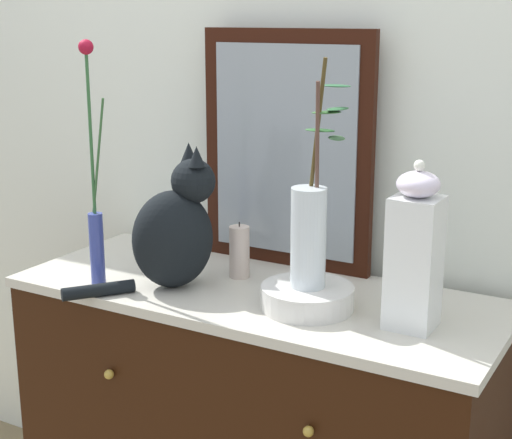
{
  "coord_description": "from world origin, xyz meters",
  "views": [
    {
      "loc": [
        0.9,
        -1.58,
        1.52
      ],
      "look_at": [
        0.0,
        0.0,
        1.04
      ],
      "focal_mm": 54.63,
      "sensor_mm": 36.0,
      "label": 1
    }
  ],
  "objects_px": {
    "vase_slim_green": "(95,210)",
    "bowl_porcelain": "(307,297)",
    "candle_pillar": "(239,252)",
    "cat_sitting": "(175,230)",
    "mirror_leaning": "(286,150)",
    "vase_glass_clear": "(310,229)",
    "jar_lidded_porcelain": "(415,252)"
  },
  "relations": [
    {
      "from": "vase_slim_green",
      "to": "bowl_porcelain",
      "type": "bearing_deg",
      "value": 11.19
    },
    {
      "from": "mirror_leaning",
      "to": "vase_glass_clear",
      "type": "height_order",
      "value": "mirror_leaning"
    },
    {
      "from": "bowl_porcelain",
      "to": "candle_pillar",
      "type": "bearing_deg",
      "value": 155.42
    },
    {
      "from": "vase_slim_green",
      "to": "vase_glass_clear",
      "type": "distance_m",
      "value": 0.55
    },
    {
      "from": "vase_slim_green",
      "to": "jar_lidded_porcelain",
      "type": "relative_size",
      "value": 1.63
    },
    {
      "from": "bowl_porcelain",
      "to": "candle_pillar",
      "type": "distance_m",
      "value": 0.28
    },
    {
      "from": "cat_sitting",
      "to": "vase_glass_clear",
      "type": "relative_size",
      "value": 0.69
    },
    {
      "from": "jar_lidded_porcelain",
      "to": "candle_pillar",
      "type": "distance_m",
      "value": 0.52
    },
    {
      "from": "bowl_porcelain",
      "to": "jar_lidded_porcelain",
      "type": "height_order",
      "value": "jar_lidded_porcelain"
    },
    {
      "from": "mirror_leaning",
      "to": "cat_sitting",
      "type": "xyz_separation_m",
      "value": [
        -0.15,
        -0.3,
        -0.17
      ]
    },
    {
      "from": "bowl_porcelain",
      "to": "vase_glass_clear",
      "type": "xyz_separation_m",
      "value": [
        0.0,
        0.0,
        0.16
      ]
    },
    {
      "from": "candle_pillar",
      "to": "vase_slim_green",
      "type": "bearing_deg",
      "value": -142.11
    },
    {
      "from": "mirror_leaning",
      "to": "candle_pillar",
      "type": "distance_m",
      "value": 0.3
    },
    {
      "from": "mirror_leaning",
      "to": "cat_sitting",
      "type": "distance_m",
      "value": 0.37
    },
    {
      "from": "mirror_leaning",
      "to": "bowl_porcelain",
      "type": "bearing_deg",
      "value": -53.63
    },
    {
      "from": "cat_sitting",
      "to": "vase_slim_green",
      "type": "height_order",
      "value": "vase_slim_green"
    },
    {
      "from": "cat_sitting",
      "to": "vase_glass_clear",
      "type": "bearing_deg",
      "value": 4.26
    },
    {
      "from": "mirror_leaning",
      "to": "candle_pillar",
      "type": "height_order",
      "value": "mirror_leaning"
    },
    {
      "from": "vase_slim_green",
      "to": "candle_pillar",
      "type": "height_order",
      "value": "vase_slim_green"
    },
    {
      "from": "cat_sitting",
      "to": "vase_slim_green",
      "type": "xyz_separation_m",
      "value": [
        -0.18,
        -0.08,
        0.05
      ]
    },
    {
      "from": "vase_glass_clear",
      "to": "jar_lidded_porcelain",
      "type": "bearing_deg",
      "value": 3.28
    },
    {
      "from": "mirror_leaning",
      "to": "bowl_porcelain",
      "type": "distance_m",
      "value": 0.44
    },
    {
      "from": "vase_slim_green",
      "to": "bowl_porcelain",
      "type": "xyz_separation_m",
      "value": [
        0.54,
        0.11,
        -0.16
      ]
    },
    {
      "from": "candle_pillar",
      "to": "cat_sitting",
      "type": "bearing_deg",
      "value": -126.33
    },
    {
      "from": "vase_slim_green",
      "to": "mirror_leaning",
      "type": "bearing_deg",
      "value": 48.5
    },
    {
      "from": "cat_sitting",
      "to": "bowl_porcelain",
      "type": "bearing_deg",
      "value": 3.92
    },
    {
      "from": "cat_sitting",
      "to": "vase_glass_clear",
      "type": "distance_m",
      "value": 0.36
    },
    {
      "from": "vase_slim_green",
      "to": "candle_pillar",
      "type": "bearing_deg",
      "value": 37.89
    },
    {
      "from": "cat_sitting",
      "to": "candle_pillar",
      "type": "relative_size",
      "value": 2.42
    },
    {
      "from": "vase_glass_clear",
      "to": "bowl_porcelain",
      "type": "bearing_deg",
      "value": -128.35
    },
    {
      "from": "mirror_leaning",
      "to": "vase_glass_clear",
      "type": "bearing_deg",
      "value": -53.17
    },
    {
      "from": "vase_glass_clear",
      "to": "candle_pillar",
      "type": "bearing_deg",
      "value": 156.0
    }
  ]
}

